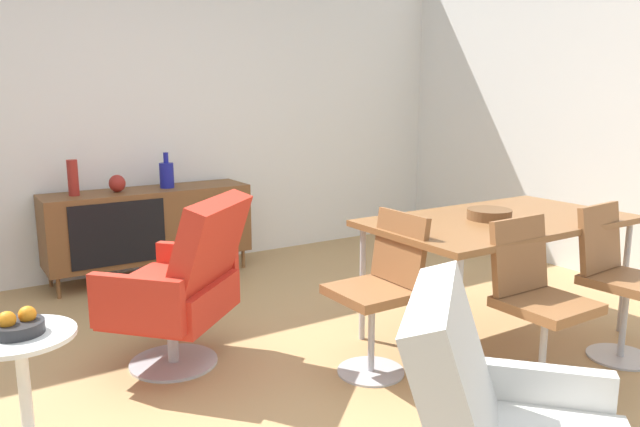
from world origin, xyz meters
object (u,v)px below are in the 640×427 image
Objects in this scene: vase_sculptural_dark at (167,175)px; dining_chair_front_right at (617,276)px; dining_chair_near_window at (381,287)px; vase_cobalt at (117,183)px; lounge_chair_red at (181,284)px; dining_chair_front_left at (536,298)px; side_table_round at (24,379)px; wooden_bowl_on_table at (489,214)px; sideboard at (149,224)px; fruit_bowl at (18,325)px; vase_ceramic_small at (73,178)px; dining_table at (499,225)px.

dining_chair_front_right is (1.58, -2.91, -0.36)m from vase_sculptural_dark.
vase_sculptural_dark reaches higher than dining_chair_near_window.
lounge_chair_red is at bearing -94.35° from vase_cobalt.
vase_sculptural_dark is 0.33× the size of dining_chair_front_right.
dining_chair_near_window is at bearing -72.58° from vase_cobalt.
dining_chair_front_left is 0.90× the size of lounge_chair_red.
vase_cobalt is 2.41m from side_table_round.
vase_sculptural_dark is at bearing 106.86° from dining_chair_front_left.
sideboard is at bearing 119.49° from wooden_bowl_on_table.
sideboard is 2.40m from dining_chair_near_window.
vase_cobalt is 0.16× the size of dining_chair_near_window.
lounge_chair_red reaches higher than fruit_bowl.
dining_chair_front_right is 1.00× the size of dining_chair_near_window.
dining_chair_near_window is (0.34, -2.35, -0.36)m from vase_sculptural_dark.
vase_sculptural_dark is 1.43× the size of fruit_bowl.
fruit_bowl is (-2.52, 0.18, -0.21)m from wooden_bowl_on_table.
dining_chair_front_left is at bearing -40.10° from lounge_chair_red.
dining_chair_front_left is (1.59, -2.91, -0.38)m from vase_ceramic_small.
wooden_bowl_on_table is at bearing -56.46° from vase_cobalt.
vase_cobalt reaches higher than fruit_bowl.
dining_chair_front_left is at bearing 179.98° from dining_chair_front_right.
wooden_bowl_on_table is 0.30× the size of dining_chair_near_window.
wooden_bowl_on_table is 1.30× the size of fruit_bowl.
sideboard is at bearing 78.21° from lounge_chair_red.
dining_chair_near_window is (-0.81, -0.01, -0.30)m from wooden_bowl_on_table.
vase_sculptural_dark is (0.39, 0.00, 0.04)m from vase_cobalt.
dining_chair_front_left is (-0.27, -0.57, -0.30)m from wooden_bowl_on_table.
sideboard is 1.87× the size of dining_chair_front_right.
fruit_bowl is at bearing 175.69° from dining_table.
dining_table reaches higher than side_table_round.
vase_cobalt is 0.40m from vase_sculptural_dark.
dining_chair_front_right is 1.65× the size of side_table_round.
vase_cobalt is at bearing 107.42° from dining_chair_near_window.
vase_cobalt is 0.26× the size of side_table_round.
vase_ceramic_small is at bearing 114.19° from dining_chair_near_window.
wooden_bowl_on_table is 0.30× the size of dining_chair_front_right.
dining_chair_front_right is at bearing -58.30° from dining_table.
wooden_bowl_on_table is 0.30× the size of dining_chair_front_left.
lounge_chair_red is (-1.76, 0.63, -0.23)m from dining_table.
dining_table is at bearing -0.02° from dining_chair_near_window.
side_table_round is at bearing 175.69° from dining_table.
lounge_chair_red reaches higher than wooden_bowl_on_table.
vase_sculptural_dark is 0.55× the size of side_table_round.
wooden_bowl_on_table is 0.27× the size of lounge_chair_red.
lounge_chair_red is (0.19, -1.72, -0.39)m from vase_ceramic_small.
vase_cobalt is at bearing 65.80° from fruit_bowl.
dining_chair_front_left is 1.84m from lounge_chair_red.
dining_chair_front_left reaches higher than fruit_bowl.
vase_sculptural_dark reaches higher than vase_ceramic_small.
sideboard is 3.08× the size of side_table_round.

